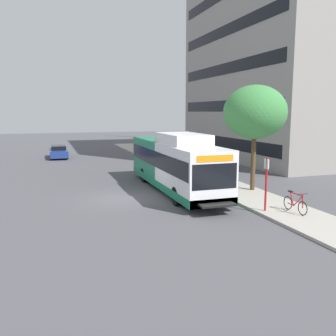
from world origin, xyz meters
TOP-DOWN VIEW (x-y plane):
  - ground_plane at (0.00, 8.00)m, footprint 120.00×120.00m
  - sidewalk_curb at (7.00, 6.00)m, footprint 3.00×56.00m
  - transit_bus at (3.51, 1.17)m, footprint 2.58×12.25m
  - bus_stop_sign_pole at (5.93, -5.19)m, footprint 0.10×0.36m
  - bicycle_parked at (7.13, -5.88)m, footprint 0.52×1.76m
  - street_tree_near_stop at (7.91, -0.75)m, footprint 3.78×3.78m
  - parked_car_far_lane at (-2.85, 20.44)m, footprint 1.80×4.50m
  - apartment_tower_backdrop at (19.42, 13.54)m, footprint 12.68×21.55m
  - lattice_comm_tower at (22.87, 33.27)m, footprint 1.10×1.10m

SIDE VIEW (x-z plane):
  - ground_plane at x=0.00m, z-range 0.00..0.00m
  - sidewalk_curb at x=7.00m, z-range 0.00..0.14m
  - bicycle_parked at x=7.13m, z-range 0.05..1.07m
  - parked_car_far_lane at x=-2.85m, z-range 0.00..1.33m
  - bus_stop_sign_pole at x=5.93m, z-range 0.35..2.95m
  - transit_bus at x=3.51m, z-range -0.12..3.53m
  - street_tree_near_stop at x=7.91m, z-range 1.69..8.04m
  - lattice_comm_tower at x=22.87m, z-range -5.04..25.29m
  - apartment_tower_backdrop at x=19.42m, z-range 0.00..25.45m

